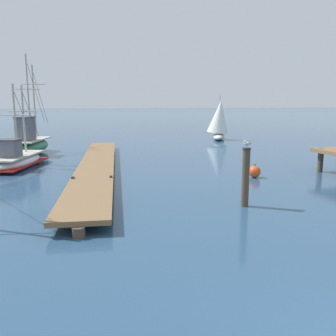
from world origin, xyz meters
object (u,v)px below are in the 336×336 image
mooring_piling (246,176)px  fishing_boat_2 (30,143)px  distant_sailboat (219,120)px  mooring_buoy (255,172)px  fishing_boat_1 (16,159)px  perched_seagull (247,143)px

mooring_piling → fishing_boat_2: bearing=123.6°
distant_sailboat → fishing_boat_2: bearing=-156.8°
mooring_piling → mooring_buoy: (2.38, 4.53, -0.79)m
fishing_boat_1 → perched_seagull: (9.68, -9.48, 1.75)m
fishing_boat_1 → fishing_boat_2: fishing_boat_2 is taller
mooring_buoy → distant_sailboat: distant_sailboat is taller
mooring_piling → perched_seagull: bearing=24.0°
mooring_buoy → mooring_piling: bearing=-117.7°
mooring_piling → distant_sailboat: bearing=73.8°
fishing_boat_2 → mooring_piling: 17.84m
distant_sailboat → mooring_buoy: bearing=-102.9°
fishing_boat_2 → mooring_piling: bearing=-56.4°
fishing_boat_1 → perched_seagull: 13.67m
mooring_buoy → distant_sailboat: size_ratio=0.16×
fishing_boat_2 → distant_sailboat: 17.64m
fishing_boat_2 → mooring_piling: (9.87, -14.85, 0.28)m
perched_seagull → fishing_boat_1: bearing=135.6°
perched_seagull → distant_sailboat: distant_sailboat is taller
fishing_boat_1 → mooring_piling: size_ratio=2.78×
mooring_buoy → distant_sailboat: (3.94, 17.26, 1.60)m
distant_sailboat → perched_seagull: bearing=-106.2°
mooring_piling → fishing_boat_1: bearing=135.6°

